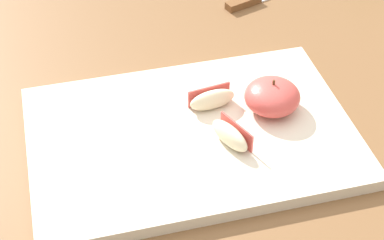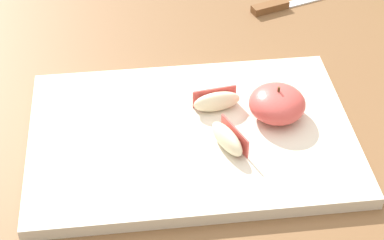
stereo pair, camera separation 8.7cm
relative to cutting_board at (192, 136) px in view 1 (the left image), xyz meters
name	(u,v)px [view 1 (the left image)]	position (x,y,z in m)	size (l,w,h in m)	color
dining_table	(184,166)	(0.00, 0.05, -0.11)	(1.34, 0.96, 0.77)	brown
cutting_board	(192,136)	(0.00, 0.00, 0.00)	(0.45, 0.31, 0.02)	beige
apple_half_skin_up	(272,96)	(0.12, 0.02, 0.03)	(0.08, 0.08, 0.05)	#D14C47
apple_wedge_left	(212,99)	(0.04, 0.04, 0.02)	(0.07, 0.03, 0.03)	beige
apple_wedge_near_knife	(230,135)	(0.04, -0.04, 0.02)	(0.05, 0.07, 0.03)	beige
paring_knife	(249,1)	(0.19, 0.33, 0.00)	(0.16, 0.07, 0.01)	silver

